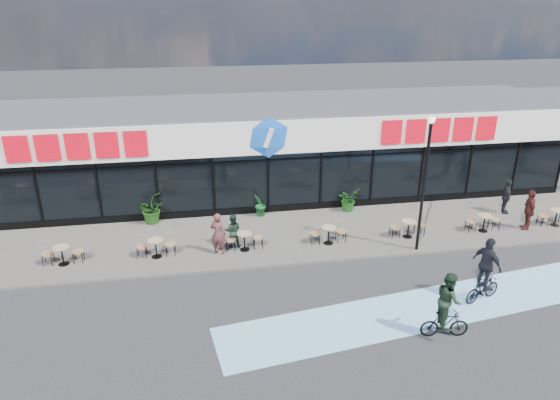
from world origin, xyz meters
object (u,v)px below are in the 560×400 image
object	(u,v)px
patron_right	(233,231)
cyclist_b	(485,274)
lamp_post	(425,174)
potted_plant_left	(150,209)
cyclist_a	(447,308)
pedestrian_a	(529,210)
potted_plant_mid	(260,205)
patron_left	(218,234)
pedestrian_b	(506,197)
potted_plant_right	(348,199)

from	to	relation	value
patron_right	cyclist_b	world-z (taller)	cyclist_b
lamp_post	patron_right	distance (m)	7.81
potted_plant_left	cyclist_a	world-z (taller)	cyclist_a
pedestrian_a	cyclist_b	world-z (taller)	cyclist_b
potted_plant_mid	patron_left	bearing A→B (deg)	-122.40
potted_plant_left	patron_left	distance (m)	4.46
potted_plant_left	cyclist_b	world-z (taller)	cyclist_b
pedestrian_b	cyclist_a	distance (m)	10.59
lamp_post	cyclist_b	distance (m)	4.36
potted_plant_right	cyclist_a	world-z (taller)	cyclist_a
potted_plant_left	patron_right	bearing A→B (deg)	-40.35
lamp_post	pedestrian_b	bearing A→B (deg)	26.10
potted_plant_mid	lamp_post	bearing A→B (deg)	-36.40
potted_plant_left	potted_plant_mid	size ratio (longest dim) A/B	1.20
potted_plant_left	pedestrian_b	distance (m)	16.35
cyclist_a	lamp_post	bearing A→B (deg)	74.52
potted_plant_left	patron_right	size ratio (longest dim) A/B	0.94
potted_plant_mid	cyclist_b	size ratio (longest dim) A/B	0.47
cyclist_b	potted_plant_mid	bearing A→B (deg)	129.33
cyclist_a	cyclist_b	distance (m)	2.67
cyclist_a	patron_right	bearing A→B (deg)	130.83
potted_plant_left	pedestrian_a	distance (m)	16.57
potted_plant_mid	potted_plant_right	size ratio (longest dim) A/B	1.01
potted_plant_right	pedestrian_a	distance (m)	7.81
potted_plant_right	patron_left	world-z (taller)	patron_left
potted_plant_left	patron_right	distance (m)	4.54
cyclist_a	patron_left	bearing A→B (deg)	135.78
patron_right	pedestrian_a	bearing A→B (deg)	-173.30
potted_plant_right	pedestrian_b	bearing A→B (deg)	-12.37
patron_right	cyclist_b	distance (m)	9.48
cyclist_b	patron_right	bearing A→B (deg)	147.15
potted_plant_mid	pedestrian_a	xyz separation A→B (m)	(11.29, -3.26, 0.35)
patron_right	cyclist_a	size ratio (longest dim) A/B	0.64
potted_plant_right	potted_plant_left	bearing A→B (deg)	179.11
cyclist_a	cyclist_b	bearing A→B (deg)	36.18
potted_plant_right	cyclist_b	size ratio (longest dim) A/B	0.47
patron_left	pedestrian_a	bearing A→B (deg)	-157.39
potted_plant_left	potted_plant_mid	distance (m)	4.93
patron_right	cyclist_a	xyz separation A→B (m)	(5.80, -6.72, 0.20)
lamp_post	potted_plant_right	xyz separation A→B (m)	(-1.58, 4.28, -2.66)
potted_plant_right	pedestrian_b	xyz separation A→B (m)	(7.12, -1.56, 0.28)
patron_left	cyclist_b	size ratio (longest dim) A/B	0.74
lamp_post	pedestrian_b	size ratio (longest dim) A/B	3.30
potted_plant_mid	potted_plant_right	bearing A→B (deg)	0.17
patron_right	pedestrian_b	xyz separation A→B (m)	(12.80, 1.24, 0.12)
pedestrian_a	cyclist_a	world-z (taller)	cyclist_a
potted_plant_left	potted_plant_right	size ratio (longest dim) A/B	1.21
pedestrian_a	pedestrian_b	world-z (taller)	pedestrian_a
potted_plant_mid	potted_plant_left	bearing A→B (deg)	178.20
lamp_post	patron_right	bearing A→B (deg)	168.46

